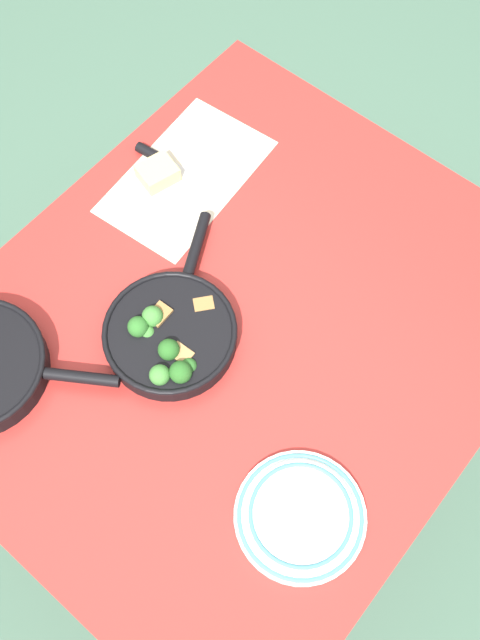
{
  "coord_description": "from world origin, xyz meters",
  "views": [
    {
      "loc": [
        -0.48,
        -0.4,
        2.09
      ],
      "look_at": [
        0.0,
        0.0,
        0.79
      ],
      "focal_mm": 40.0,
      "sensor_mm": 36.0,
      "label": 1
    }
  ],
  "objects_px": {
    "grater_knife": "(168,164)",
    "cheese_block": "(158,173)",
    "dinner_plate_stack": "(300,516)",
    "skillet_broccoli": "(170,334)"
  },
  "relations": [
    {
      "from": "cheese_block",
      "to": "dinner_plate_stack",
      "type": "distance_m",
      "value": 0.81
    },
    {
      "from": "grater_knife",
      "to": "skillet_broccoli",
      "type": "bearing_deg",
      "value": -53.62
    },
    {
      "from": "dinner_plate_stack",
      "to": "skillet_broccoli",
      "type": "bearing_deg",
      "value": 74.9
    },
    {
      "from": "skillet_broccoli",
      "to": "dinner_plate_stack",
      "type": "height_order",
      "value": "skillet_broccoli"
    },
    {
      "from": "skillet_broccoli",
      "to": "grater_knife",
      "type": "distance_m",
      "value": 0.44
    },
    {
      "from": "grater_knife",
      "to": "cheese_block",
      "type": "bearing_deg",
      "value": -89.56
    },
    {
      "from": "grater_knife",
      "to": "cheese_block",
      "type": "relative_size",
      "value": 2.53
    },
    {
      "from": "cheese_block",
      "to": "dinner_plate_stack",
      "type": "bearing_deg",
      "value": -118.94
    },
    {
      "from": "cheese_block",
      "to": "grater_knife",
      "type": "bearing_deg",
      "value": 6.97
    },
    {
      "from": "dinner_plate_stack",
      "to": "cheese_block",
      "type": "bearing_deg",
      "value": 61.06
    }
  ]
}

